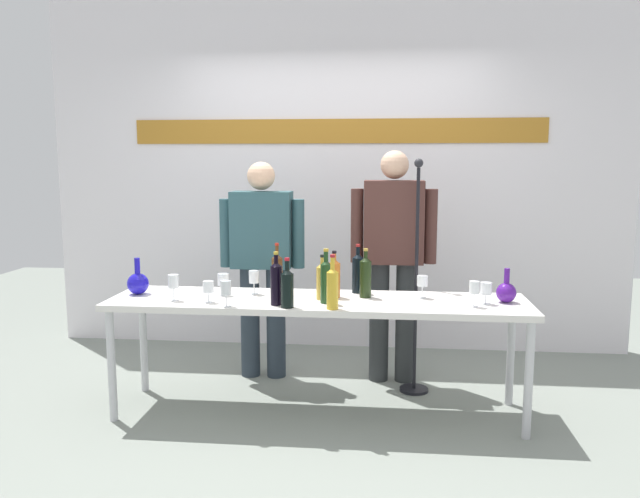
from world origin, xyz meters
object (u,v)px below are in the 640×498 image
at_px(decanter_blue_right, 506,292).
at_px(wine_bottle_4, 334,277).
at_px(wine_bottle_6, 322,280).
at_px(wine_glass_left_3, 254,277).
at_px(display_table, 318,308).
at_px(wine_glass_right_1, 486,289).
at_px(wine_bottle_8, 332,287).
at_px(microphone_stand, 415,315).
at_px(wine_glass_left_0, 208,287).
at_px(wine_bottle_5, 366,276).
at_px(decanter_blue_left, 138,283).
at_px(wine_glass_left_2, 226,288).
at_px(wine_glass_left_4, 173,282).
at_px(wine_bottle_2, 326,280).
at_px(wine_bottle_3, 276,282).
at_px(wine_glass_right_0, 474,288).
at_px(wine_bottle_7, 277,272).
at_px(wine_glass_right_2, 422,282).
at_px(wine_bottle_1, 358,272).
at_px(presenter_left, 262,256).
at_px(presenter_right, 393,251).
at_px(wine_glass_left_1, 223,280).
at_px(wine_bottle_0, 287,287).

relative_size(decanter_blue_right, wine_bottle_4, 0.71).
height_order(wine_bottle_6, wine_glass_left_3, wine_bottle_6).
bearing_deg(display_table, wine_glass_right_1, -1.82).
bearing_deg(wine_bottle_8, microphone_stand, 53.16).
xyz_separation_m(decanter_blue_right, wine_glass_left_0, (-1.80, -0.18, 0.03)).
relative_size(decanter_blue_right, wine_bottle_5, 0.68).
xyz_separation_m(decanter_blue_left, wine_bottle_4, (1.27, 0.04, 0.05)).
bearing_deg(decanter_blue_left, wine_glass_left_2, -23.02).
relative_size(decanter_blue_right, wine_glass_left_4, 1.30).
relative_size(decanter_blue_left, wine_glass_right_1, 1.80).
xyz_separation_m(decanter_blue_left, wine_glass_right_1, (2.19, -0.06, 0.02)).
relative_size(wine_bottle_4, wine_glass_left_4, 1.82).
height_order(wine_bottle_2, wine_bottle_3, wine_bottle_2).
distance_m(wine_glass_left_0, wine_glass_right_0, 1.59).
xyz_separation_m(wine_bottle_7, wine_glass_right_2, (0.94, -0.10, -0.03)).
bearing_deg(wine_glass_left_4, wine_glass_right_0, 0.63).
bearing_deg(wine_bottle_1, display_table, -137.48).
relative_size(presenter_left, wine_bottle_8, 4.95).
distance_m(presenter_left, wine_bottle_7, 0.48).
xyz_separation_m(wine_glass_left_4, microphone_stand, (1.51, 0.57, -0.31)).
relative_size(wine_bottle_5, wine_glass_left_3, 2.02).
relative_size(decanter_blue_left, presenter_right, 0.14).
bearing_deg(wine_bottle_7, wine_glass_left_1, -154.51).
bearing_deg(wine_bottle_4, wine_glass_left_3, 175.82).
distance_m(wine_glass_left_1, wine_glass_left_4, 0.32).
relative_size(wine_bottle_5, wine_bottle_8, 0.97).
height_order(decanter_blue_right, wine_bottle_6, wine_bottle_6).
distance_m(wine_bottle_1, wine_glass_left_4, 1.17).
bearing_deg(wine_bottle_5, wine_bottle_6, -162.52).
distance_m(presenter_left, presenter_right, 0.95).
bearing_deg(microphone_stand, presenter_right, 126.97).
xyz_separation_m(wine_glass_left_3, wine_glass_right_2, (1.07, -0.00, -0.01)).
height_order(wine_bottle_7, wine_glass_right_0, wine_bottle_7).
relative_size(wine_bottle_2, wine_glass_left_1, 2.35).
distance_m(decanter_blue_right, wine_bottle_1, 0.93).
height_order(wine_bottle_1, wine_bottle_7, wine_bottle_7).
bearing_deg(wine_bottle_1, wine_bottle_6, -133.91).
xyz_separation_m(decanter_blue_right, wine_glass_left_4, (-2.03, -0.15, 0.05)).
bearing_deg(wine_bottle_6, wine_glass_right_1, -1.96).
bearing_deg(presenter_left, wine_glass_left_3, -84.60).
relative_size(wine_glass_left_0, wine_glass_left_1, 0.94).
bearing_deg(wine_glass_left_1, decanter_blue_left, -177.50).
bearing_deg(wine_bottle_6, wine_bottle_8, -71.62).
distance_m(wine_bottle_3, wine_glass_left_1, 0.45).
relative_size(wine_bottle_3, wine_bottle_6, 1.14).
distance_m(wine_bottle_1, wine_glass_left_2, 0.89).
xyz_separation_m(wine_bottle_0, wine_bottle_2, (0.21, 0.14, 0.02)).
distance_m(decanter_blue_right, wine_bottle_5, 0.86).
xyz_separation_m(wine_bottle_4, wine_bottle_6, (-0.07, -0.06, -0.01)).
relative_size(wine_bottle_0, wine_glass_left_0, 2.24).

